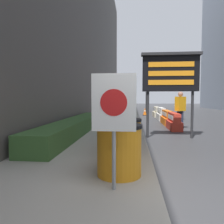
# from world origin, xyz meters

# --- Properties ---
(ground_plane) EXTENTS (120.00, 120.00, 0.00)m
(ground_plane) POSITION_xyz_m (0.00, 0.00, 0.00)
(ground_plane) COLOR #38383A
(sidewalk_left) EXTENTS (3.28, 56.00, 0.14)m
(sidewalk_left) POSITION_xyz_m (-1.64, 0.00, 0.07)
(sidewalk_left) COLOR gray
(sidewalk_left) RESTS_ON ground_plane
(hedge_strip) EXTENTS (0.90, 7.88, 0.56)m
(hedge_strip) POSITION_xyz_m (-2.68, 5.46, 0.42)
(hedge_strip) COLOR #335628
(hedge_strip) RESTS_ON sidewalk_left
(barrel_drum_foreground) EXTENTS (0.82, 0.82, 0.91)m
(barrel_drum_foreground) POSITION_xyz_m (-0.67, 0.89, 0.60)
(barrel_drum_foreground) COLOR orange
(barrel_drum_foreground) RESTS_ON sidewalk_left
(barrel_drum_middle) EXTENTS (0.82, 0.82, 0.91)m
(barrel_drum_middle) POSITION_xyz_m (-0.64, 1.99, 0.60)
(barrel_drum_middle) COLOR orange
(barrel_drum_middle) RESTS_ON sidewalk_left
(barrel_drum_back) EXTENTS (0.82, 0.82, 0.91)m
(barrel_drum_back) POSITION_xyz_m (-0.76, 3.09, 0.60)
(barrel_drum_back) COLOR orange
(barrel_drum_back) RESTS_ON sidewalk_left
(warning_sign) EXTENTS (0.66, 0.08, 1.74)m
(warning_sign) POSITION_xyz_m (-0.71, 0.25, 1.34)
(warning_sign) COLOR gray
(warning_sign) RESTS_ON sidewalk_left
(message_board) EXTENTS (2.19, 0.36, 3.19)m
(message_board) POSITION_xyz_m (0.96, 5.48, 2.43)
(message_board) COLOR #28282B
(message_board) RESTS_ON ground_plane
(jersey_barrier_red_striped) EXTENTS (0.54, 1.68, 0.80)m
(jersey_barrier_red_striped) POSITION_xyz_m (1.54, 7.80, 0.35)
(jersey_barrier_red_striped) COLOR red
(jersey_barrier_red_striped) RESTS_ON ground_plane
(jersey_barrier_orange_near) EXTENTS (0.53, 2.06, 0.80)m
(jersey_barrier_orange_near) POSITION_xyz_m (1.54, 9.98, 0.35)
(jersey_barrier_orange_near) COLOR orange
(jersey_barrier_orange_near) RESTS_ON ground_plane
(jersey_barrier_white) EXTENTS (0.50, 2.19, 0.85)m
(jersey_barrier_white) POSITION_xyz_m (1.54, 12.63, 0.37)
(jersey_barrier_white) COLOR silver
(jersey_barrier_white) RESTS_ON ground_plane
(jersey_barrier_cream) EXTENTS (0.61, 2.18, 0.80)m
(jersey_barrier_cream) POSITION_xyz_m (1.54, 15.33, 0.35)
(jersey_barrier_cream) COLOR beige
(jersey_barrier_cream) RESTS_ON ground_plane
(traffic_cone_near) EXTENTS (0.33, 0.33, 0.60)m
(traffic_cone_near) POSITION_xyz_m (2.42, 13.21, 0.29)
(traffic_cone_near) COLOR black
(traffic_cone_near) RESTS_ON ground_plane
(traffic_cone_mid) EXTENTS (0.39, 0.39, 0.69)m
(traffic_cone_mid) POSITION_xyz_m (0.61, 16.53, 0.34)
(traffic_cone_mid) COLOR black
(traffic_cone_mid) RESTS_ON ground_plane
(traffic_light_near_curb) EXTENTS (0.28, 0.45, 4.38)m
(traffic_light_near_curb) POSITION_xyz_m (0.90, 19.62, 3.16)
(traffic_light_near_curb) COLOR #2D2D30
(traffic_light_near_curb) RESTS_ON ground_plane
(pedestrian_worker) EXTENTS (0.56, 0.52, 1.84)m
(pedestrian_worker) POSITION_xyz_m (1.89, 8.06, 1.08)
(pedestrian_worker) COLOR #23283D
(pedestrian_worker) RESTS_ON ground_plane
(pedestrian_passerby) EXTENTS (0.52, 0.47, 1.71)m
(pedestrian_passerby) POSITION_xyz_m (2.84, 12.49, 1.01)
(pedestrian_passerby) COLOR #23283D
(pedestrian_passerby) RESTS_ON ground_plane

